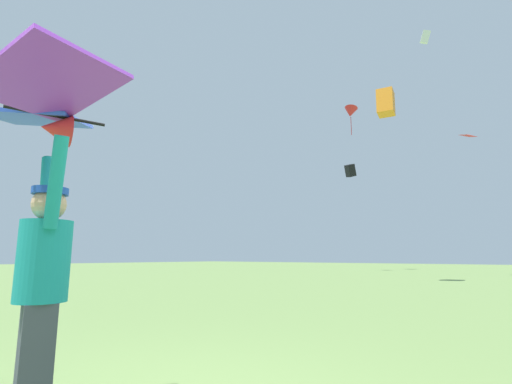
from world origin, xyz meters
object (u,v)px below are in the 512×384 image
at_px(distant_kite_white_low_right, 425,37).
at_px(distant_kite_black_overhead_distant, 350,171).
at_px(held_stunt_kite, 47,110).
at_px(distant_kite_orange_low_left, 386,103).
at_px(distant_kite_red_far_center, 351,112).
at_px(distant_kite_red_mid_left, 468,135).
at_px(kite_flyer_person, 42,285).

bearing_deg(distant_kite_white_low_right, distant_kite_black_overhead_distant, 147.47).
relative_size(held_stunt_kite, distant_kite_black_overhead_distant, 1.40).
xyz_separation_m(distant_kite_white_low_right, distant_kite_orange_low_left, (-0.62, -6.23, -6.32)).
relative_size(distant_kite_red_far_center, distant_kite_red_mid_left, 2.84).
relative_size(distant_kite_red_far_center, distant_kite_white_low_right, 2.97).
bearing_deg(distant_kite_orange_low_left, distant_kite_white_low_right, 84.31).
distance_m(distant_kite_red_far_center, distant_kite_orange_low_left, 16.01).
bearing_deg(held_stunt_kite, kite_flyer_person, 73.97).
relative_size(kite_flyer_person, distant_kite_black_overhead_distant, 1.56).
distance_m(kite_flyer_person, distant_kite_red_mid_left, 28.25).
xyz_separation_m(kite_flyer_person, distant_kite_red_far_center, (-10.95, 29.47, 13.07)).
bearing_deg(distant_kite_red_far_center, held_stunt_kite, -69.70).
relative_size(distant_kite_orange_low_left, distant_kite_red_mid_left, 1.33).
relative_size(kite_flyer_person, distant_kite_red_mid_left, 1.98).
distance_m(kite_flyer_person, distant_kite_red_far_center, 34.05).
xyz_separation_m(distant_kite_white_low_right, distant_kite_red_mid_left, (1.20, 4.22, -5.67)).
distance_m(held_stunt_kite, distant_kite_red_mid_left, 27.98).
distance_m(held_stunt_kite, distant_kite_red_far_center, 33.64).
distance_m(distant_kite_black_overhead_distant, distant_kite_orange_low_left, 13.27).
bearing_deg(held_stunt_kite, distant_kite_white_low_right, 96.55).
bearing_deg(distant_kite_red_far_center, distant_kite_white_low_right, -39.01).
distance_m(kite_flyer_person, distant_kite_orange_low_left, 18.49).
relative_size(kite_flyer_person, distant_kite_orange_low_left, 1.48).
distance_m(kite_flyer_person, distant_kite_white_low_right, 26.82).
bearing_deg(distant_kite_red_mid_left, kite_flyer_person, -86.94).
distance_m(kite_flyer_person, held_stunt_kite, 1.26).
bearing_deg(distant_kite_orange_low_left, distant_kite_red_far_center, 120.67).
bearing_deg(distant_kite_orange_low_left, distant_kite_red_mid_left, 80.11).
distance_m(distant_kite_red_far_center, distant_kite_white_low_right, 10.72).
bearing_deg(distant_kite_white_low_right, distant_kite_red_far_center, 140.99).
height_order(distant_kite_orange_low_left, distant_kite_red_mid_left, distant_kite_red_mid_left).
relative_size(kite_flyer_person, distant_kite_white_low_right, 2.07).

